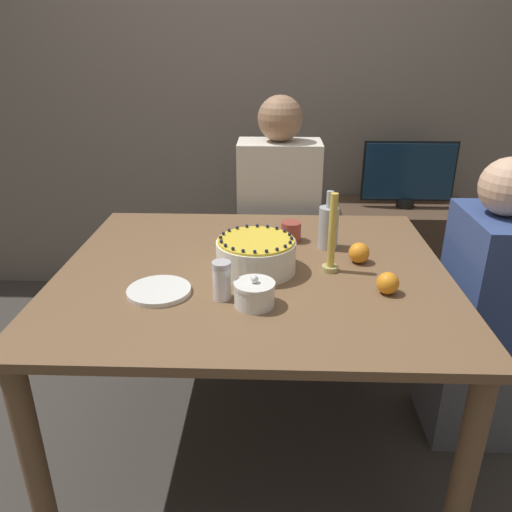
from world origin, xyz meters
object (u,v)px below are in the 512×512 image
object	(u,v)px
bottle	(328,227)
person_woman_floral	(481,323)
sugar_bowl	(254,294)
person_man_blue_shirt	(278,239)
cake	(256,255)
tv_monitor	(408,173)
sugar_shaker	(222,280)
candle	(332,240)

from	to	relation	value
bottle	person_woman_floral	xyz separation A→B (m)	(0.60, -0.10, -0.35)
sugar_bowl	person_man_blue_shirt	bearing A→B (deg)	85.59
cake	bottle	world-z (taller)	bottle
sugar_bowl	tv_monitor	world-z (taller)	tv_monitor
sugar_shaker	candle	distance (m)	0.42
sugar_shaker	candle	xyz separation A→B (m)	(0.36, 0.22, 0.05)
cake	candle	size ratio (longest dim) A/B	0.99
person_man_blue_shirt	tv_monitor	xyz separation A→B (m)	(0.72, 0.35, 0.26)
person_man_blue_shirt	tv_monitor	world-z (taller)	person_man_blue_shirt
sugar_shaker	person_woman_floral	world-z (taller)	person_woman_floral
sugar_shaker	candle	bearing A→B (deg)	31.29
cake	tv_monitor	bearing A→B (deg)	55.15
person_man_blue_shirt	bottle	bearing A→B (deg)	107.36
person_man_blue_shirt	person_woman_floral	bearing A→B (deg)	138.58
sugar_shaker	cake	bearing A→B (deg)	65.09
cake	person_man_blue_shirt	size ratio (longest dim) A/B	0.22
sugar_bowl	candle	bearing A→B (deg)	45.25
candle	bottle	size ratio (longest dim) A/B	1.24
sugar_shaker	person_man_blue_shirt	world-z (taller)	person_man_blue_shirt
candle	bottle	bearing A→B (deg)	87.00
sugar_shaker	person_man_blue_shirt	size ratio (longest dim) A/B	0.10
cake	tv_monitor	size ratio (longest dim) A/B	0.54
cake	tv_monitor	distance (m)	1.41
candle	tv_monitor	bearing A→B (deg)	64.59
sugar_bowl	person_woman_floral	bearing A→B (deg)	22.94
person_man_blue_shirt	person_woman_floral	distance (m)	1.05
cake	sugar_shaker	distance (m)	0.23
cake	sugar_shaker	world-z (taller)	cake
candle	bottle	xyz separation A→B (m)	(0.01, 0.21, -0.03)
candle	person_man_blue_shirt	world-z (taller)	person_man_blue_shirt
person_woman_floral	tv_monitor	bearing A→B (deg)	3.50
sugar_shaker	bottle	xyz separation A→B (m)	(0.37, 0.43, 0.02)
sugar_bowl	bottle	xyz separation A→B (m)	(0.27, 0.47, 0.05)
candle	cake	bearing A→B (deg)	-178.85
sugar_bowl	sugar_shaker	world-z (taller)	sugar_shaker
bottle	candle	bearing A→B (deg)	-93.00
cake	sugar_shaker	size ratio (longest dim) A/B	2.22
cake	sugar_shaker	xyz separation A→B (m)	(-0.10, -0.21, 0.00)
sugar_shaker	tv_monitor	bearing A→B (deg)	56.56
cake	person_man_blue_shirt	world-z (taller)	person_man_blue_shirt
sugar_shaker	bottle	bearing A→B (deg)	49.40
sugar_bowl	sugar_shaker	size ratio (longest dim) A/B	1.01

